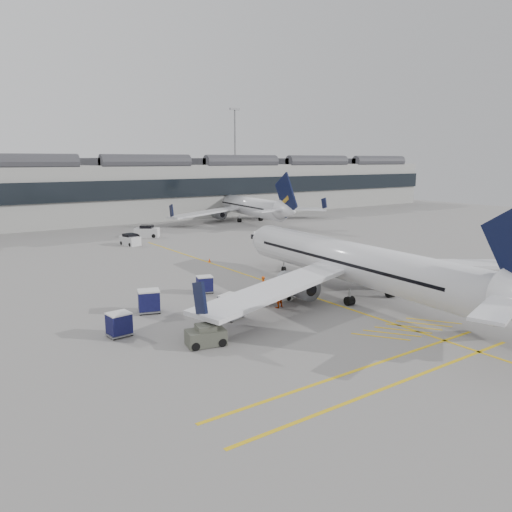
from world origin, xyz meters
TOP-DOWN VIEW (x-y plane):
  - ground at (0.00, 0.00)m, footprint 220.00×220.00m
  - terminal at (0.00, 71.93)m, footprint 200.00×20.45m
  - light_masts at (-1.67, 86.00)m, footprint 113.00×0.60m
  - apron_markings at (10.00, 10.00)m, footprint 0.25×60.00m
  - airliner_main at (13.31, 1.23)m, footprint 34.59×37.90m
  - airliner_far at (37.03, 54.08)m, footprint 34.16×37.53m
  - belt_loader at (6.13, 4.37)m, footprint 4.21×1.52m
  - baggage_cart_a at (2.79, 10.16)m, footprint 1.79×1.61m
  - baggage_cart_b at (0.72, 2.35)m, footprint 2.22×2.04m
  - baggage_cart_c at (-3.83, 7.41)m, footprint 2.14×1.94m
  - baggage_cart_d at (-7.70, 3.52)m, footprint 1.72×1.47m
  - ramp_agent_a at (6.72, 6.36)m, footprint 0.69×0.77m
  - ramp_agent_b at (5.43, 2.61)m, footprint 1.05×0.86m
  - pushback_tug at (-3.66, -1.45)m, footprint 2.78×2.02m
  - safety_cone_nose at (10.12, 22.08)m, footprint 0.35×0.35m
  - safety_cone_engine at (17.14, 6.16)m, footprint 0.36×0.36m
  - service_van_mid at (6.89, 39.22)m, footprint 2.27×3.51m
  - service_van_right at (11.89, 44.95)m, footprint 4.12×3.70m

SIDE VIEW (x-z plane):
  - ground at x=0.00m, z-range 0.00..0.00m
  - apron_markings at x=10.00m, z-range 0.00..0.01m
  - safety_cone_nose at x=10.12m, z-range 0.00..0.49m
  - safety_cone_engine at x=17.14m, z-range 0.00..0.51m
  - belt_loader at x=6.13m, z-range -0.36..1.36m
  - pushback_tug at x=-3.66m, z-range -0.08..1.33m
  - service_van_mid at x=6.89m, z-range -0.09..1.58m
  - baggage_cart_a at x=2.79m, z-range 0.06..1.63m
  - service_van_right at x=11.89m, z-range -0.10..1.82m
  - ramp_agent_a at x=6.72m, z-range 0.00..1.77m
  - baggage_cart_d at x=-7.70m, z-range 0.06..1.74m
  - ramp_agent_b at x=5.43m, z-range 0.00..1.97m
  - baggage_cart_c at x=-3.83m, z-range 0.07..1.94m
  - baggage_cart_b at x=0.72m, z-range 0.07..1.96m
  - airliner_far at x=37.03m, z-range -2.06..7.94m
  - airliner_main at x=13.31m, z-range -2.08..8.00m
  - terminal at x=0.00m, z-range -0.06..12.34m
  - light_masts at x=-1.67m, z-range 1.77..27.22m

